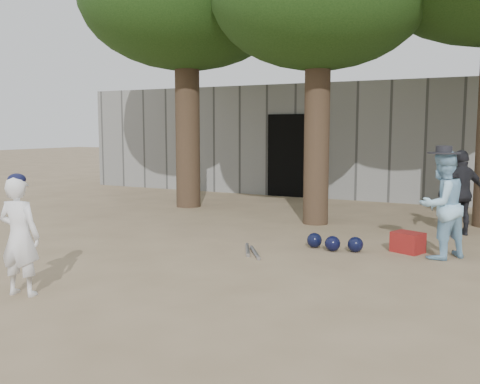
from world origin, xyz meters
The scene contains 8 objects.
ground centered at (0.00, 0.00, 0.00)m, with size 70.00×70.00×0.00m, color #937C5E.
boy_player centered at (-0.81, -1.52, 0.65)m, with size 0.48×0.31×1.31m, color white.
spectator_blue centered at (3.08, 2.35, 0.76)m, with size 0.74×0.57×1.52m, color #9BD0F0.
spectator_dark centered at (3.18, 4.25, 0.73)m, with size 0.86×0.36×1.46m, color black.
red_bag centered at (2.61, 2.51, 0.15)m, with size 0.42×0.32×0.30m, color maroon.
back_building centered at (0.00, 10.33, 1.50)m, with size 16.00×5.24×3.00m.
helmet_row centered at (1.60, 2.14, 0.11)m, with size 0.87×0.33×0.23m.
bat_pile centered at (0.57, 1.42, 0.03)m, with size 0.60×0.77×0.06m.
Camera 1 is at (3.92, -5.51, 1.82)m, focal length 40.00 mm.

